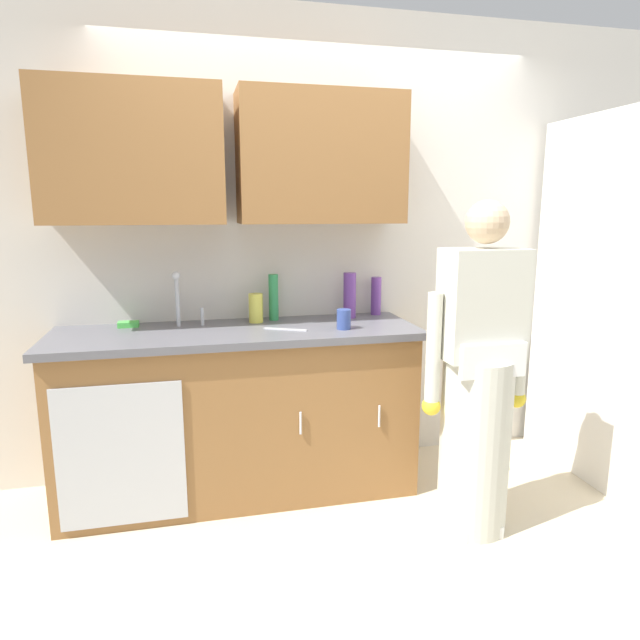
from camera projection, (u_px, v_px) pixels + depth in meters
name	position (u px, v px, depth m)	size (l,w,h in m)	color
ground_plane	(372.00, 546.00, 2.65)	(9.00, 9.00, 0.00)	beige
kitchen_wall_with_uppers	(301.00, 227.00, 3.28)	(4.80, 0.44, 2.70)	beige
closet_door_panel	(596.00, 304.00, 3.15)	(1.10, 0.04, 2.10)	silver
counter_cabinet	(239.00, 415.00, 3.10)	(1.90, 0.62, 0.90)	brown
countertop	(237.00, 333.00, 3.01)	(1.96, 0.66, 0.04)	#595960
sink	(186.00, 334.00, 2.96)	(0.50, 0.36, 0.35)	#B7BABF
person_at_sink	(477.00, 395.00, 2.69)	(0.55, 0.34, 1.62)	white
bottle_dish_liquid	(274.00, 297.00, 3.23)	(0.06, 0.06, 0.27)	#2D8C4C
bottle_soap	(256.00, 308.00, 3.18)	(0.08, 0.08, 0.17)	#D8D14C
bottle_water_tall	(376.00, 296.00, 3.41)	(0.06, 0.06, 0.23)	#66388C
bottle_cleaner_spray	(350.00, 295.00, 3.30)	(0.08, 0.08, 0.27)	#66388C
cup_by_sink	(344.00, 319.00, 3.00)	(0.08, 0.08, 0.11)	#33478C
knife_on_counter	(285.00, 329.00, 2.99)	(0.24, 0.02, 0.01)	silver
sponge	(128.00, 324.00, 3.06)	(0.11, 0.07, 0.03)	#4CBF4C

